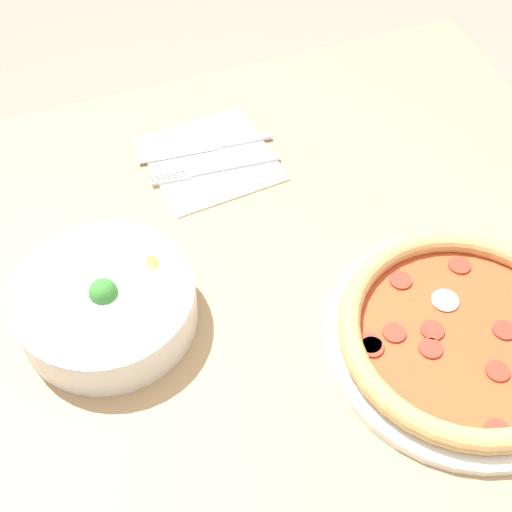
# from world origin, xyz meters

# --- Properties ---
(dining_table) EXTENTS (1.12, 0.83, 0.75)m
(dining_table) POSITION_xyz_m (0.00, 0.00, 0.64)
(dining_table) COLOR tan
(dining_table) RESTS_ON ground_plane
(pizza) EXTENTS (0.31, 0.31, 0.04)m
(pizza) POSITION_xyz_m (-0.01, -0.10, 0.77)
(pizza) COLOR white
(pizza) RESTS_ON dining_table
(bowl) EXTENTS (0.20, 0.20, 0.07)m
(bowl) POSITION_xyz_m (0.16, 0.26, 0.79)
(bowl) COLOR white
(bowl) RESTS_ON dining_table
(napkin) EXTENTS (0.18, 0.18, 0.00)m
(napkin) POSITION_xyz_m (0.37, 0.07, 0.76)
(napkin) COLOR white
(napkin) RESTS_ON dining_table
(fork) EXTENTS (0.03, 0.18, 0.00)m
(fork) POSITION_xyz_m (0.35, 0.07, 0.76)
(fork) COLOR silver
(fork) RESTS_ON napkin
(knife) EXTENTS (0.03, 0.19, 0.01)m
(knife) POSITION_xyz_m (0.39, 0.06, 0.76)
(knife) COLOR silver
(knife) RESTS_ON napkin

